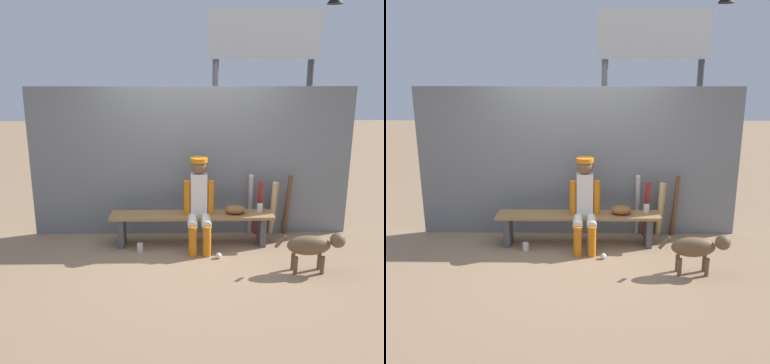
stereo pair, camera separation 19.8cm
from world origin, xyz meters
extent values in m
plane|color=#937556|center=(0.00, 0.00, 0.00)|extent=(30.00, 30.00, 0.00)
cube|color=slate|center=(0.00, 0.43, 1.07)|extent=(4.57, 0.03, 2.13)
cube|color=olive|center=(0.00, 0.00, 0.43)|extent=(2.23, 0.36, 0.04)
cube|color=#4C4C51|center=(-0.96, 0.00, 0.20)|extent=(0.08, 0.29, 0.41)
cube|color=#4C4C51|center=(0.96, 0.00, 0.20)|extent=(0.08, 0.29, 0.41)
cube|color=silver|center=(0.09, 0.00, 0.73)|extent=(0.22, 0.13, 0.56)
sphere|color=brown|center=(0.09, 0.00, 1.12)|extent=(0.22, 0.22, 0.22)
cylinder|color=orange|center=(0.09, 0.00, 1.20)|extent=(0.23, 0.23, 0.06)
cylinder|color=silver|center=(0.00, -0.19, 0.41)|extent=(0.13, 0.38, 0.13)
cylinder|color=orange|center=(0.00, -0.38, 0.20)|extent=(0.11, 0.11, 0.41)
cylinder|color=orange|center=(-0.07, -0.02, 0.68)|extent=(0.09, 0.09, 0.48)
cylinder|color=silver|center=(0.18, -0.19, 0.41)|extent=(0.13, 0.38, 0.13)
cylinder|color=orange|center=(0.18, -0.38, 0.20)|extent=(0.11, 0.11, 0.41)
cylinder|color=orange|center=(0.25, -0.02, 0.68)|extent=(0.09, 0.09, 0.48)
ellipsoid|color=brown|center=(0.59, 0.00, 0.51)|extent=(0.28, 0.20, 0.12)
cylinder|color=#B7B7BC|center=(0.85, 0.33, 0.47)|extent=(0.11, 0.26, 0.93)
cylinder|color=#B22323|center=(0.97, 0.28, 0.42)|extent=(0.09, 0.22, 0.84)
cylinder|color=tan|center=(1.16, 0.27, 0.42)|extent=(0.07, 0.26, 0.84)
cylinder|color=tan|center=(1.20, 0.35, 0.41)|extent=(0.09, 0.22, 0.81)
cylinder|color=brown|center=(1.39, 0.32, 0.46)|extent=(0.09, 0.20, 0.91)
sphere|color=white|center=(0.33, -0.46, 0.04)|extent=(0.07, 0.07, 0.07)
cylinder|color=silver|center=(-0.70, -0.22, 0.06)|extent=(0.08, 0.08, 0.11)
cylinder|color=silver|center=(0.94, 0.08, 0.50)|extent=(0.08, 0.08, 0.11)
cylinder|color=#3F3F42|center=(0.40, 1.37, 1.25)|extent=(0.10, 0.10, 2.51)
cylinder|color=#3F3F42|center=(1.90, 1.37, 1.25)|extent=(0.10, 0.10, 2.51)
cube|color=white|center=(1.15, 1.37, 2.88)|extent=(1.74, 0.08, 0.74)
ellipsoid|color=brown|center=(1.36, -0.86, 0.34)|extent=(0.52, 0.20, 0.24)
sphere|color=brown|center=(1.70, -0.86, 0.40)|extent=(0.18, 0.18, 0.18)
cylinder|color=brown|center=(1.02, -0.86, 0.39)|extent=(0.15, 0.04, 0.16)
cylinder|color=brown|center=(1.52, -0.80, 0.11)|extent=(0.05, 0.05, 0.22)
cylinder|color=brown|center=(1.52, -0.92, 0.11)|extent=(0.05, 0.05, 0.22)
cylinder|color=brown|center=(1.20, -0.80, 0.11)|extent=(0.05, 0.05, 0.22)
cylinder|color=brown|center=(1.20, -0.92, 0.11)|extent=(0.05, 0.05, 0.22)
camera|label=1|loc=(-0.13, -5.43, 2.34)|focal=39.34mm
camera|label=2|loc=(0.07, -5.43, 2.34)|focal=39.34mm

